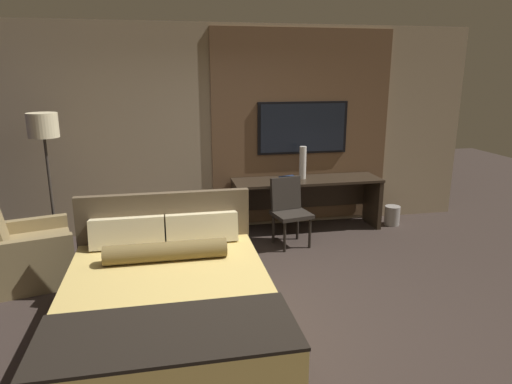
% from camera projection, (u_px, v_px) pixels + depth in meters
% --- Properties ---
extents(ground_plane, '(16.00, 16.00, 0.00)m').
position_uv_depth(ground_plane, '(263.00, 317.00, 4.18)').
color(ground_plane, '#332823').
extents(wall_back_tv_panel, '(7.20, 0.09, 2.80)m').
position_uv_depth(wall_back_tv_panel, '(235.00, 130.00, 6.31)').
color(wall_back_tv_panel, tan).
rests_on(wall_back_tv_panel, ground_plane).
extents(bed, '(1.67, 2.14, 1.04)m').
position_uv_depth(bed, '(169.00, 309.00, 3.69)').
color(bed, '#33281E').
rests_on(bed, ground_plane).
extents(desk, '(2.07, 0.57, 0.73)m').
position_uv_depth(desk, '(306.00, 194.00, 6.43)').
color(desk, '#2D2319').
rests_on(desk, ground_plane).
extents(tv, '(1.30, 0.04, 0.73)m').
position_uv_depth(tv, '(303.00, 128.00, 6.42)').
color(tv, black).
extents(desk_chair, '(0.52, 0.52, 0.86)m').
position_uv_depth(desk_chair, '(289.00, 206.00, 5.85)').
color(desk_chair, '#28231E').
rests_on(desk_chair, ground_plane).
extents(armchair_by_window, '(0.95, 0.98, 0.82)m').
position_uv_depth(armchair_by_window, '(31.00, 256.00, 4.85)').
color(armchair_by_window, olive).
rests_on(armchair_by_window, ground_plane).
extents(floor_lamp, '(0.34, 0.34, 1.73)m').
position_uv_depth(floor_lamp, '(44.00, 137.00, 5.23)').
color(floor_lamp, '#282623').
rests_on(floor_lamp, ground_plane).
extents(vase_tall, '(0.10, 0.10, 0.45)m').
position_uv_depth(vase_tall, '(303.00, 163.00, 6.31)').
color(vase_tall, silver).
rests_on(vase_tall, desk).
extents(book, '(0.25, 0.19, 0.03)m').
position_uv_depth(book, '(288.00, 178.00, 6.36)').
color(book, navy).
rests_on(book, desk).
extents(waste_bin, '(0.22, 0.22, 0.28)m').
position_uv_depth(waste_bin, '(392.00, 215.00, 6.66)').
color(waste_bin, gray).
rests_on(waste_bin, ground_plane).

